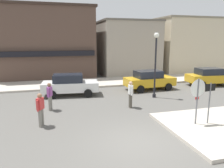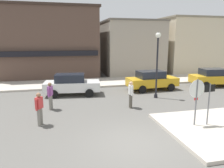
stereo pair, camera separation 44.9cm
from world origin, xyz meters
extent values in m
plane|color=#5B5954|center=(0.00, 0.00, 0.00)|extent=(160.00, 160.00, 0.00)
cube|color=beige|center=(0.00, 12.30, 0.07)|extent=(80.00, 4.00, 0.15)
cylinder|color=slate|center=(3.17, 0.84, 1.15)|extent=(0.07, 0.07, 2.30)
cylinder|color=red|center=(3.17, 0.86, 1.87)|extent=(0.76, 0.09, 0.76)
cylinder|color=white|center=(3.17, 0.85, 1.87)|extent=(0.82, 0.09, 0.82)
cube|color=red|center=(3.17, 0.86, 1.39)|extent=(0.20, 0.03, 0.11)
cylinder|color=slate|center=(3.76, 0.75, 1.05)|extent=(0.06, 0.06, 2.10)
cube|color=black|center=(3.76, 0.76, 1.88)|extent=(0.60, 0.07, 0.34)
cube|color=white|center=(3.76, 0.77, 1.88)|extent=(0.54, 0.06, 0.29)
cube|color=black|center=(3.76, 0.77, 1.88)|extent=(0.34, 0.04, 0.08)
cylinder|color=black|center=(3.68, 6.21, 2.10)|extent=(0.12, 0.12, 4.20)
cylinder|color=black|center=(3.68, 6.21, 0.12)|extent=(0.24, 0.24, 0.24)
sphere|color=white|center=(3.68, 6.21, 4.31)|extent=(0.36, 0.36, 0.36)
cone|color=black|center=(3.68, 6.21, 4.45)|extent=(0.32, 0.32, 0.18)
cube|color=white|center=(-1.98, 8.39, 0.67)|extent=(4.17, 2.14, 0.66)
cube|color=#1E232D|center=(-2.13, 8.41, 1.28)|extent=(2.22, 1.62, 0.56)
cylinder|color=black|center=(-0.65, 9.10, 0.30)|extent=(0.62, 0.25, 0.60)
cylinder|color=black|center=(-0.84, 7.41, 0.30)|extent=(0.62, 0.25, 0.60)
cylinder|color=black|center=(-3.12, 9.38, 0.30)|extent=(0.62, 0.25, 0.60)
cylinder|color=black|center=(-3.31, 7.69, 0.30)|extent=(0.62, 0.25, 0.60)
cube|color=gold|center=(4.41, 8.56, 0.67)|extent=(4.11, 1.97, 0.66)
cube|color=#1E232D|center=(4.26, 8.55, 1.28)|extent=(2.17, 1.53, 0.56)
cylinder|color=black|center=(5.59, 9.49, 0.30)|extent=(0.61, 0.22, 0.60)
cylinder|color=black|center=(5.71, 7.80, 0.30)|extent=(0.61, 0.22, 0.60)
cylinder|color=black|center=(3.12, 9.32, 0.30)|extent=(0.61, 0.22, 0.60)
cylinder|color=black|center=(3.24, 7.63, 0.30)|extent=(0.61, 0.22, 0.60)
cube|color=gold|center=(10.25, 8.56, 0.67)|extent=(4.15, 2.10, 0.66)
cube|color=#1E232D|center=(10.10, 8.58, 1.28)|extent=(2.21, 1.60, 0.56)
cylinder|color=black|center=(11.57, 9.28, 0.30)|extent=(0.62, 0.24, 0.60)
cylinder|color=black|center=(9.10, 9.54, 0.30)|extent=(0.62, 0.24, 0.60)
cylinder|color=black|center=(8.93, 7.84, 0.30)|extent=(0.62, 0.24, 0.60)
cylinder|color=gray|center=(-3.38, 5.28, 0.42)|extent=(0.16, 0.16, 0.85)
cylinder|color=gray|center=(-3.44, 5.11, 0.42)|extent=(0.16, 0.16, 0.85)
cube|color=#994C99|center=(-3.41, 5.20, 1.12)|extent=(0.32, 0.41, 0.54)
sphere|color=brown|center=(-3.41, 5.20, 1.50)|extent=(0.22, 0.22, 0.22)
cylinder|color=#994C99|center=(-3.34, 5.42, 1.07)|extent=(0.11, 0.11, 0.52)
cylinder|color=#994C99|center=(-3.48, 4.98, 1.07)|extent=(0.11, 0.11, 0.52)
cylinder|color=#4C473D|center=(1.25, 4.52, 0.42)|extent=(0.16, 0.16, 0.85)
cylinder|color=#4C473D|center=(1.23, 4.34, 0.42)|extent=(0.16, 0.16, 0.85)
cube|color=white|center=(1.24, 4.43, 1.12)|extent=(0.25, 0.38, 0.54)
sphere|color=tan|center=(1.24, 4.43, 1.50)|extent=(0.22, 0.22, 0.22)
cylinder|color=white|center=(1.26, 4.66, 1.07)|extent=(0.10, 0.10, 0.52)
cylinder|color=white|center=(1.22, 4.20, 1.07)|extent=(0.10, 0.10, 0.52)
cylinder|color=gray|center=(-3.78, 2.91, 0.42)|extent=(0.16, 0.16, 0.85)
cylinder|color=gray|center=(-3.86, 2.75, 0.42)|extent=(0.16, 0.16, 0.85)
cube|color=#D13838|center=(-3.82, 2.83, 1.12)|extent=(0.36, 0.42, 0.54)
sphere|color=#9E7051|center=(-3.82, 2.83, 1.50)|extent=(0.22, 0.22, 0.22)
cylinder|color=#D13838|center=(-3.71, 3.03, 1.07)|extent=(0.12, 0.12, 0.52)
cylinder|color=#D13838|center=(-3.93, 2.62, 1.07)|extent=(0.12, 0.12, 0.52)
cube|color=brown|center=(-4.05, 18.08, 3.56)|extent=(10.49, 7.56, 7.13)
cube|color=black|center=(-4.05, 14.15, 2.70)|extent=(9.96, 0.40, 0.50)
cube|color=#352721|center=(-4.05, 18.08, 7.25)|extent=(10.80, 7.79, 0.24)
cube|color=#9E9384|center=(5.41, 17.99, 2.95)|extent=(6.41, 7.70, 5.91)
cube|color=#5E584F|center=(5.41, 17.99, 6.01)|extent=(6.53, 7.85, 0.20)
cube|color=beige|center=(13.94, 17.62, 3.19)|extent=(8.99, 6.72, 6.39)
cube|color=gray|center=(13.94, 17.62, 6.49)|extent=(9.17, 6.86, 0.20)
camera|label=1|loc=(-3.19, -7.45, 4.06)|focal=35.00mm
camera|label=2|loc=(-2.76, -7.56, 4.06)|focal=35.00mm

